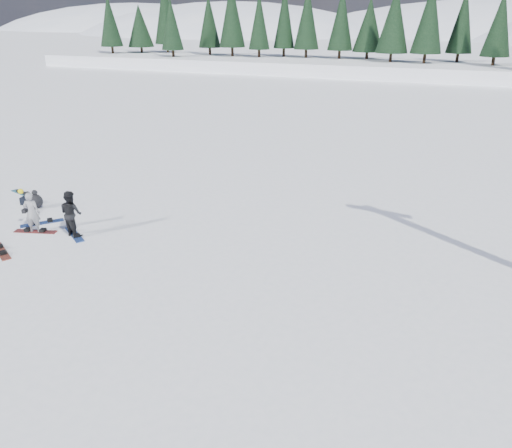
% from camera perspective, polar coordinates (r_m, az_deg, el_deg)
% --- Properties ---
extents(ground, '(420.00, 420.00, 0.00)m').
position_cam_1_polar(ground, '(18.01, -21.73, -2.09)').
color(ground, white).
rests_on(ground, ground).
extents(alpine_backdrop, '(412.50, 227.00, 53.20)m').
position_cam_1_polar(alpine_backdrop, '(203.25, 15.50, 16.23)').
color(alpine_backdrop, white).
rests_on(alpine_backdrop, ground).
extents(snowboarder_woman, '(0.63, 0.53, 1.62)m').
position_cam_1_polar(snowboarder_woman, '(18.99, -24.26, 1.25)').
color(snowboarder_woman, '#939498').
rests_on(snowboarder_woman, ground).
extents(snowboarder_man, '(0.90, 0.76, 1.61)m').
position_cam_1_polar(snowboarder_man, '(18.21, -20.36, 1.15)').
color(snowboarder_man, black).
rests_on(snowboarder_man, ground).
extents(seated_rider, '(0.69, 0.99, 0.76)m').
position_cam_1_polar(seated_rider, '(21.44, -23.92, 2.34)').
color(seated_rider, black).
rests_on(seated_rider, ground).
extents(gear_bag, '(0.49, 0.37, 0.30)m').
position_cam_1_polar(gear_bag, '(22.13, -24.71, 2.43)').
color(gear_bag, black).
rests_on(gear_bag, ground).
extents(snowboard_woman, '(1.52, 0.68, 0.03)m').
position_cam_1_polar(snowboard_woman, '(19.25, -23.89, -0.79)').
color(snowboard_woman, maroon).
rests_on(snowboard_woman, ground).
extents(snowboard_man, '(1.39, 1.09, 0.03)m').
position_cam_1_polar(snowboard_man, '(18.50, -20.03, -1.12)').
color(snowboard_man, navy).
rests_on(snowboard_man, ground).
extents(snowboard_loose_b, '(1.43, 1.02, 0.03)m').
position_cam_1_polar(snowboard_loose_b, '(18.14, -27.08, -2.80)').
color(snowboard_loose_b, maroon).
rests_on(snowboard_loose_b, ground).
extents(snowboard_loose_c, '(1.52, 0.70, 0.03)m').
position_cam_1_polar(snowboard_loose_c, '(23.55, -25.08, 3.17)').
color(snowboard_loose_c, '#196E8D').
rests_on(snowboard_loose_c, ground).
extents(snowboard_loose_a, '(1.20, 1.31, 0.03)m').
position_cam_1_polar(snowboard_loose_a, '(19.93, -23.26, 0.11)').
color(snowboard_loose_a, navy).
rests_on(snowboard_loose_a, ground).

